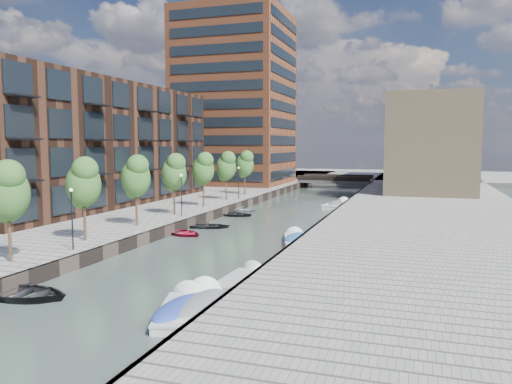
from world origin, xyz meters
The scene contains 32 objects.
water centered at (0.00, 40.00, 0.00)m, with size 300.00×300.00×0.00m, color #38473F.
quay_left centered at (-36.00, 40.00, 0.50)m, with size 60.00×140.00×1.00m, color gray.
quay_right centered at (16.00, 40.00, 0.50)m, with size 20.00×140.00×1.00m, color gray.
quay_wall_left centered at (-6.10, 40.00, 0.50)m, with size 0.25×140.00×1.00m, color #332823.
quay_wall_right centered at (6.10, 40.00, 0.50)m, with size 0.25×140.00×1.00m, color #332823.
far_closure centered at (0.00, 100.00, 0.50)m, with size 80.00×40.00×1.00m, color gray.
apartment_block centered at (-20.00, 30.00, 8.00)m, with size 8.00×38.00×14.00m, color black.
tower centered at (-17.00, 65.00, 16.00)m, with size 18.00×18.00×30.00m, color brown.
tan_block_near centered at (16.00, 62.00, 8.00)m, with size 12.00×25.00×14.00m, color #947D5B.
tan_block_far centered at (16.00, 88.00, 9.00)m, with size 12.00×20.00×16.00m, color #947D5B.
bridge centered at (0.00, 72.00, 1.39)m, with size 13.00×6.00×1.30m.
tree_0 centered at (-8.50, 4.00, 5.31)m, with size 2.50×2.50×5.95m.
tree_1 centered at (-8.50, 11.00, 5.31)m, with size 2.50×2.50×5.95m.
tree_2 centered at (-8.50, 18.00, 5.31)m, with size 2.50×2.50×5.95m.
tree_3 centered at (-8.50, 25.00, 5.31)m, with size 2.50×2.50×5.95m.
tree_4 centered at (-8.50, 32.00, 5.31)m, with size 2.50×2.50×5.95m.
tree_5 centered at (-8.50, 39.00, 5.31)m, with size 2.50×2.50×5.95m.
tree_6 centered at (-8.50, 46.00, 5.31)m, with size 2.50×2.50×5.95m.
lamp_0 centered at (-7.20, 8.00, 3.51)m, with size 0.24×0.24×4.12m.
lamp_1 centered at (-7.20, 24.00, 3.51)m, with size 0.24×0.24×4.12m.
lamp_2 centered at (-7.20, 40.00, 3.51)m, with size 0.24×0.24×4.12m.
sloop_0 centered at (-4.78, 1.00, 0.00)m, with size 3.57×5.00×1.04m, color black.
sloop_1 centered at (-4.38, 24.16, 0.00)m, with size 2.87×4.02×0.83m, color black.
sloop_2 centered at (-5.06, 19.99, 0.00)m, with size 2.91×4.07×0.84m, color maroon.
sloop_3 centered at (-5.40, 36.05, 0.00)m, with size 2.87×4.01×0.83m, color #BABAB8.
sloop_4 centered at (-4.84, 32.37, 0.00)m, with size 2.95×4.13×0.86m, color black.
motorboat_0 centered at (4.07, 1.46, 0.21)m, with size 3.29×5.55×1.75m.
motorboat_1 centered at (4.72, 2.32, 0.22)m, with size 3.61×5.72×1.81m.
motorboat_2 centered at (4.89, 7.66, 0.09)m, with size 1.72×4.60×1.52m.
motorboat_3 centered at (5.02, 20.24, 0.20)m, with size 2.86×5.09×1.61m.
motorboat_4 centered at (4.73, 44.13, 0.23)m, with size 2.95×5.94×1.89m.
car centered at (10.54, 64.60, 1.62)m, with size 1.47×3.65×1.24m, color gray.
Camera 1 is at (14.60, -19.25, 8.02)m, focal length 35.00 mm.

